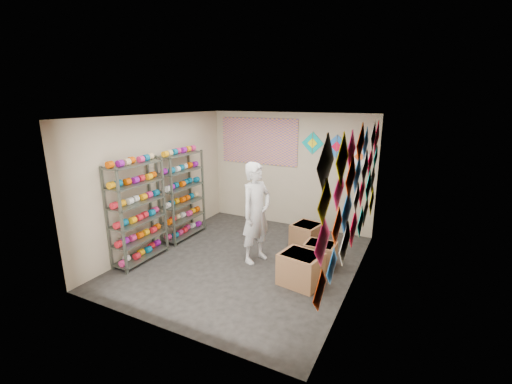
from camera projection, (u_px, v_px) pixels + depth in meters
The scene contains 12 objects.
ground at pixel (244, 261), 6.53m from camera, with size 4.50×4.50×0.00m, color black.
room_walls at pixel (243, 177), 6.10m from camera, with size 4.50×4.50×4.50m.
shelf_rack_front at pixel (137, 213), 6.32m from camera, with size 0.40×1.10×1.90m, color #4C5147.
shelf_rack_back at pixel (182, 196), 7.45m from camera, with size 0.40×1.10×1.90m, color #4C5147.
string_spools at pixel (161, 199), 6.86m from camera, with size 0.12×2.36×0.12m.
kite_wall_display at pixel (357, 188), 5.27m from camera, with size 0.06×4.29×2.04m.
back_wall_kites at pixel (336, 149), 7.49m from camera, with size 1.57×0.02×0.74m.
poster at pixel (259, 141), 8.28m from camera, with size 2.00×0.01×1.10m, color #614596.
shopkeeper at pixel (256, 213), 6.32m from camera, with size 0.63×0.79×1.90m, color silver.
carton_a at pixel (301, 269), 5.65m from camera, with size 0.65×0.54×0.54m, color brown.
carton_b at pixel (320, 255), 6.28m from camera, with size 0.55×0.45×0.45m, color brown.
carton_c at pixel (306, 235), 7.11m from camera, with size 0.51×0.56×0.49m, color brown.
Camera 1 is at (2.88, -5.22, 2.97)m, focal length 24.00 mm.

